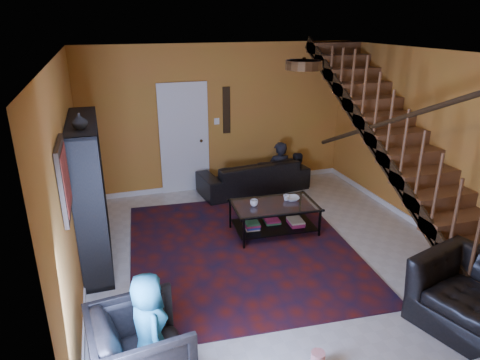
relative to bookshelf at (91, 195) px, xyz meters
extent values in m
plane|color=beige|center=(2.40, -0.60, -0.96)|extent=(5.50, 5.50, 0.00)
plane|color=#BC6829|center=(2.40, 2.15, 0.44)|extent=(5.20, 0.00, 5.20)
plane|color=#BC6829|center=(2.40, -3.35, 0.44)|extent=(5.20, 0.00, 5.20)
plane|color=#BC6829|center=(-0.20, -0.60, 0.44)|extent=(0.00, 5.50, 5.50)
plane|color=#BC6829|center=(5.00, -0.60, 0.44)|extent=(0.00, 5.50, 5.50)
plane|color=white|center=(2.40, -0.60, 1.84)|extent=(5.50, 5.50, 0.00)
cube|color=silver|center=(2.40, 2.14, -0.91)|extent=(5.20, 0.02, 0.10)
cube|color=silver|center=(-0.19, -0.60, -0.91)|extent=(0.02, 5.50, 0.10)
cube|color=#BC6829|center=(4.53, -0.60, 0.36)|extent=(0.95, 4.92, 2.83)
cube|color=black|center=(4.07, -0.60, 0.44)|extent=(0.04, 5.02, 3.02)
cylinder|color=black|center=(4.10, -0.60, 0.89)|extent=(0.07, 4.20, 2.44)
cube|color=black|center=(0.00, 0.00, 0.04)|extent=(0.35, 1.80, 2.00)
cube|color=black|center=(0.00, 0.00, -0.56)|extent=(0.35, 1.72, 0.03)
cube|color=black|center=(0.00, 0.00, 0.20)|extent=(0.35, 1.72, 0.03)
cube|color=silver|center=(1.70, 2.12, 0.06)|extent=(0.82, 0.05, 2.05)
cube|color=maroon|center=(-0.17, -1.50, 0.79)|extent=(0.04, 0.74, 0.74)
cube|color=black|center=(2.55, 2.13, 0.59)|extent=(0.14, 0.03, 0.90)
cylinder|color=#3F2814|center=(2.40, -1.40, 1.78)|extent=(0.40, 0.40, 0.10)
cube|color=#4B120D|center=(2.01, -0.43, -0.96)|extent=(3.52, 3.93, 0.02)
imported|color=black|center=(2.97, 1.70, -0.65)|extent=(2.21, 1.06, 0.62)
imported|color=black|center=(0.35, -2.53, -0.57)|extent=(0.95, 0.93, 0.78)
imported|color=black|center=(3.90, -2.85, -0.59)|extent=(1.31, 1.41, 0.76)
imported|color=black|center=(3.53, 1.75, -0.72)|extent=(0.51, 0.34, 1.38)
imported|color=black|center=(3.90, 1.75, -0.85)|extent=(0.56, 0.45, 1.12)
imported|color=#1A4F64|center=(0.45, -2.43, -0.41)|extent=(0.43, 0.59, 1.10)
cube|color=black|center=(2.05, -0.45, -0.72)|extent=(0.03, 0.03, 0.49)
cube|color=black|center=(3.29, -0.45, -0.72)|extent=(0.03, 0.03, 0.49)
cube|color=black|center=(2.05, 0.25, -0.72)|extent=(0.03, 0.03, 0.49)
cube|color=black|center=(3.29, 0.25, -0.72)|extent=(0.03, 0.03, 0.49)
cube|color=black|center=(2.67, -0.10, -0.83)|extent=(1.29, 0.79, 0.02)
cube|color=silver|center=(2.67, -0.10, -0.48)|extent=(1.36, 0.86, 0.02)
imported|color=#999999|center=(2.34, -0.06, -0.42)|extent=(0.14, 0.14, 0.10)
imported|color=#999999|center=(2.90, -0.01, -0.42)|extent=(0.10, 0.10, 0.09)
imported|color=#999999|center=(2.99, -0.04, -0.44)|extent=(0.27, 0.27, 0.06)
imported|color=#999999|center=(0.00, -0.50, 1.13)|extent=(0.18, 0.18, 0.19)
cylinder|color=red|center=(2.00, -2.85, -0.86)|extent=(0.17, 0.17, 0.16)
camera|label=1|loc=(0.26, -5.73, 2.25)|focal=32.00mm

